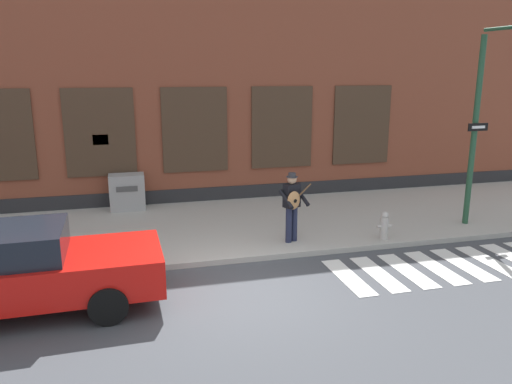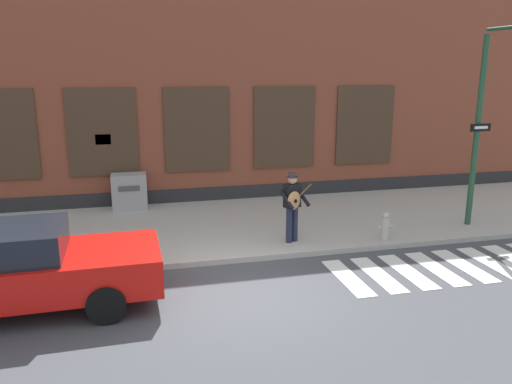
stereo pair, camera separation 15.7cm
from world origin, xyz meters
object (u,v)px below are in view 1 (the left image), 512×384
at_px(red_car, 24,270).
at_px(busker, 292,203).
at_px(fire_hydrant, 384,225).
at_px(utility_box, 127,192).

xyz_separation_m(red_car, busker, (5.56, 1.94, 0.32)).
bearing_deg(red_car, fire_hydrant, 11.36).
relative_size(red_car, utility_box, 4.38).
height_order(red_car, fire_hydrant, red_car).
height_order(red_car, utility_box, red_car).
distance_m(red_car, fire_hydrant, 7.96).
xyz_separation_m(busker, utility_box, (-3.78, 3.94, -0.43)).
height_order(red_car, busker, busker).
distance_m(utility_box, fire_hydrant, 7.40).
bearing_deg(fire_hydrant, busker, 170.58).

